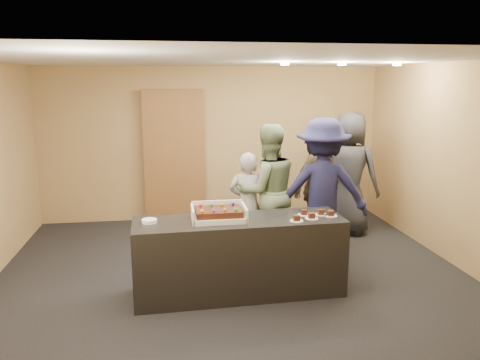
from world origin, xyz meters
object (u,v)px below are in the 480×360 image
at_px(person_brown_extra, 317,188).
at_px(plate_stack, 149,221).
at_px(storage_cabinet, 174,156).
at_px(person_sage_man, 268,191).
at_px(person_navy_man, 322,190).
at_px(person_server_grey, 248,205).
at_px(serving_counter, 239,256).
at_px(person_dark_suit, 349,173).
at_px(cake_box, 219,216).
at_px(sheet_cake, 219,212).

bearing_deg(person_brown_extra, plate_stack, -5.29).
xyz_separation_m(storage_cabinet, person_sage_man, (1.26, -1.96, -0.22)).
height_order(plate_stack, person_navy_man, person_navy_man).
bearing_deg(storage_cabinet, person_navy_man, -48.49).
distance_m(person_server_grey, person_navy_man, 1.04).
bearing_deg(person_navy_man, storage_cabinet, -37.35).
height_order(serving_counter, person_server_grey, person_server_grey).
bearing_deg(person_sage_man, person_navy_man, 152.03).
bearing_deg(storage_cabinet, person_brown_extra, -38.35).
bearing_deg(person_server_grey, person_dark_suit, -131.81).
xyz_separation_m(plate_stack, person_dark_suit, (3.10, 1.98, 0.07)).
bearing_deg(person_brown_extra, person_dark_suit, -179.87).
xyz_separation_m(person_sage_man, person_dark_suit, (1.52, 0.83, 0.05)).
xyz_separation_m(cake_box, person_brown_extra, (1.64, 1.45, -0.06)).
xyz_separation_m(serving_counter, storage_cabinet, (-0.68, 3.12, 0.70)).
xyz_separation_m(plate_stack, person_brown_extra, (2.41, 1.46, -0.03)).
relative_size(plate_stack, person_dark_suit, 0.08).
distance_m(serving_counter, person_brown_extra, 2.08).
bearing_deg(plate_stack, storage_cabinet, 83.97).
distance_m(plate_stack, person_server_grey, 1.73).
bearing_deg(serving_counter, sheet_cake, 178.13).
height_order(storage_cabinet, person_navy_man, storage_cabinet).
xyz_separation_m(serving_counter, sheet_cake, (-0.23, 0.00, 0.55)).
height_order(serving_counter, cake_box, cake_box).
xyz_separation_m(person_server_grey, person_brown_extra, (1.10, 0.34, 0.14)).
bearing_deg(sheet_cake, cake_box, 89.18).
bearing_deg(person_brown_extra, person_sage_man, -15.68).
bearing_deg(person_dark_suit, person_server_grey, 65.82).
xyz_separation_m(serving_counter, person_brown_extra, (1.40, 1.48, 0.44)).
distance_m(sheet_cake, person_server_grey, 1.28).
relative_size(person_navy_man, person_brown_extra, 1.11).
relative_size(person_server_grey, person_dark_suit, 0.76).
distance_m(serving_counter, person_sage_man, 1.39).
height_order(cake_box, person_server_grey, person_server_grey).
relative_size(sheet_cake, person_dark_suit, 0.26).
height_order(cake_box, plate_stack, cake_box).
bearing_deg(person_sage_man, sheet_cake, 47.00).
relative_size(serving_counter, storage_cabinet, 1.04).
distance_m(cake_box, sheet_cake, 0.06).
height_order(storage_cabinet, person_server_grey, storage_cabinet).
xyz_separation_m(storage_cabinet, cake_box, (0.45, -3.10, -0.21)).
bearing_deg(storage_cabinet, plate_stack, -96.03).
distance_m(serving_counter, plate_stack, 1.11).
xyz_separation_m(cake_box, person_server_grey, (0.53, 1.12, -0.19)).
relative_size(serving_counter, person_server_grey, 1.60).
bearing_deg(person_navy_man, sheet_cake, 42.01).
bearing_deg(person_server_grey, sheet_cake, 87.74).
xyz_separation_m(serving_counter, person_navy_man, (1.28, 0.91, 0.53)).
xyz_separation_m(serving_counter, person_server_grey, (0.30, 1.14, 0.30)).
height_order(storage_cabinet, person_dark_suit, storage_cabinet).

